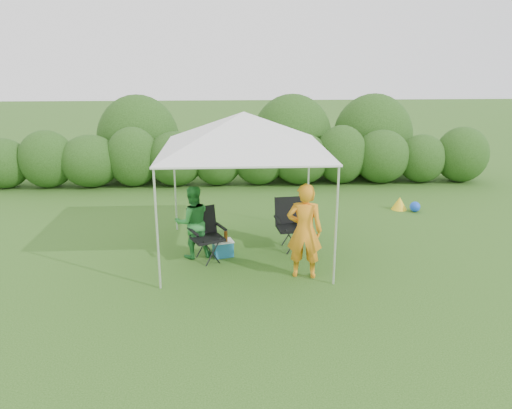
{
  "coord_description": "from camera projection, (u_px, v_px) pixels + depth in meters",
  "views": [
    {
      "loc": [
        -0.3,
        -8.86,
        3.86
      ],
      "look_at": [
        0.22,
        0.4,
        1.05
      ],
      "focal_mm": 35.0,
      "sensor_mm": 36.0,
      "label": 1
    }
  ],
  "objects": [
    {
      "name": "cooler",
      "position": [
        223.0,
        248.0,
        9.88
      ],
      "size": [
        0.45,
        0.38,
        0.33
      ],
      "rotation": [
        0.0,
        0.0,
        0.28
      ],
      "color": "#1E648A",
      "rests_on": "ground"
    },
    {
      "name": "lawn_toy",
      "position": [
        403.0,
        204.0,
        12.8
      ],
      "size": [
        0.66,
        0.55,
        0.33
      ],
      "color": "yellow",
      "rests_on": "ground"
    },
    {
      "name": "woman",
      "position": [
        193.0,
        222.0,
        9.7
      ],
      "size": [
        0.81,
        0.7,
        1.44
      ],
      "primitive_type": "imported",
      "rotation": [
        0.0,
        0.0,
        3.38
      ],
      "color": "#2A8135",
      "rests_on": "ground"
    },
    {
      "name": "ground",
      "position": [
        246.0,
        263.0,
        9.6
      ],
      "size": [
        70.0,
        70.0,
        0.0
      ],
      "primitive_type": "plane",
      "color": "#36621E"
    },
    {
      "name": "bottle",
      "position": [
        226.0,
        235.0,
        9.76
      ],
      "size": [
        0.07,
        0.07,
        0.27
      ],
      "primitive_type": "cylinder",
      "color": "#592D0C",
      "rests_on": "cooler"
    },
    {
      "name": "canopy",
      "position": [
        244.0,
        131.0,
        9.36
      ],
      "size": [
        3.1,
        3.1,
        2.83
      ],
      "color": "silver",
      "rests_on": "ground"
    },
    {
      "name": "chair_left",
      "position": [
        205.0,
        231.0,
        9.64
      ],
      "size": [
        0.78,
        0.76,
        1.02
      ],
      "rotation": [
        0.0,
        0.0,
        0.44
      ],
      "color": "black",
      "rests_on": "ground"
    },
    {
      "name": "hedge",
      "position": [
        240.0,
        158.0,
        15.09
      ],
      "size": [
        15.46,
        1.53,
        1.8
      ],
      "color": "#295119",
      "rests_on": "ground"
    },
    {
      "name": "man",
      "position": [
        304.0,
        231.0,
        8.79
      ],
      "size": [
        0.7,
        0.52,
        1.73
      ],
      "primitive_type": "imported",
      "rotation": [
        0.0,
        0.0,
        2.96
      ],
      "color": "orange",
      "rests_on": "ground"
    },
    {
      "name": "chair_right",
      "position": [
        291.0,
        220.0,
        10.2
      ],
      "size": [
        0.7,
        0.64,
        1.04
      ],
      "rotation": [
        0.0,
        0.0,
        0.11
      ],
      "color": "black",
      "rests_on": "ground"
    }
  ]
}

